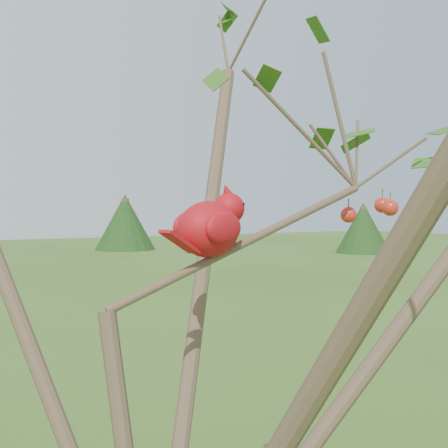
% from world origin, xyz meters
% --- Properties ---
extents(crabapple_tree, '(2.35, 2.05, 2.95)m').
position_xyz_m(crabapple_tree, '(0.03, -0.02, 2.12)').
color(crabapple_tree, '#463526').
rests_on(crabapple_tree, ground).
extents(cardinal, '(0.24, 0.16, 0.17)m').
position_xyz_m(cardinal, '(0.17, 0.08, 2.11)').
color(cardinal, red).
rests_on(cardinal, ground).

